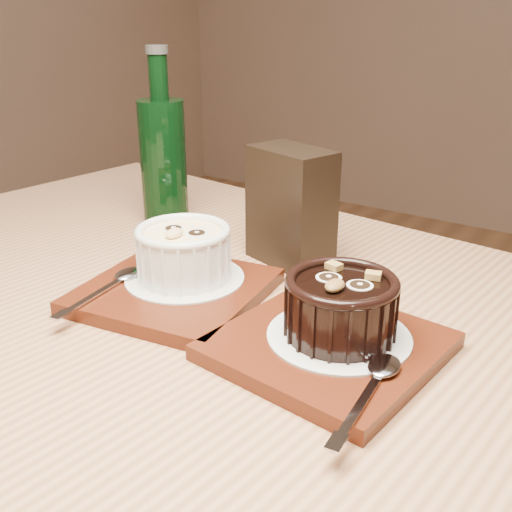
{
  "coord_description": "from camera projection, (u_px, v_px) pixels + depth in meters",
  "views": [
    {
      "loc": [
        0.53,
        -0.52,
        1.04
      ],
      "look_at": [
        0.22,
        -0.08,
        0.81
      ],
      "focal_mm": 42.0,
      "sensor_mm": 36.0,
      "label": 1
    }
  ],
  "objects": [
    {
      "name": "table",
      "position": [
        211.0,
        414.0,
        0.6
      ],
      "size": [
        1.27,
        0.91,
        0.75
      ],
      "rotation": [
        0.0,
        0.0,
        -0.1
      ],
      "color": "#986542",
      "rests_on": "ground"
    },
    {
      "name": "tray_left",
      "position": [
        175.0,
        291.0,
        0.64
      ],
      "size": [
        0.21,
        0.21,
        0.01
      ],
      "primitive_type": "cube",
      "rotation": [
        0.0,
        0.0,
        0.16
      ],
      "color": "#511D0D",
      "rests_on": "table"
    },
    {
      "name": "doily_left",
      "position": [
        185.0,
        278.0,
        0.65
      ],
      "size": [
        0.13,
        0.13,
        0.0
      ],
      "primitive_type": "cylinder",
      "color": "silver",
      "rests_on": "tray_left"
    },
    {
      "name": "ramekin_white",
      "position": [
        184.0,
        250.0,
        0.64
      ],
      "size": [
        0.1,
        0.1,
        0.06
      ],
      "rotation": [
        0.0,
        0.0,
        0.11
      ],
      "color": "white",
      "rests_on": "doily_left"
    },
    {
      "name": "spoon_left",
      "position": [
        108.0,
        286.0,
        0.63
      ],
      "size": [
        0.05,
        0.14,
        0.01
      ],
      "primitive_type": null,
      "rotation": [
        0.0,
        0.0,
        0.16
      ],
      "color": "silver",
      "rests_on": "tray_left"
    },
    {
      "name": "tray_right",
      "position": [
        328.0,
        346.0,
        0.54
      ],
      "size": [
        0.2,
        0.2,
        0.01
      ],
      "primitive_type": "cube",
      "rotation": [
        0.0,
        0.0,
        -0.09
      ],
      "color": "#511D0D",
      "rests_on": "table"
    },
    {
      "name": "doily_right",
      "position": [
        339.0,
        336.0,
        0.54
      ],
      "size": [
        0.13,
        0.13,
        0.0
      ],
      "primitive_type": "cylinder",
      "color": "silver",
      "rests_on": "tray_right"
    },
    {
      "name": "ramekin_dark",
      "position": [
        341.0,
        304.0,
        0.53
      ],
      "size": [
        0.1,
        0.1,
        0.06
      ],
      "rotation": [
        0.0,
        0.0,
        0.04
      ],
      "color": "black",
      "rests_on": "doily_right"
    },
    {
      "name": "spoon_right",
      "position": [
        370.0,
        388.0,
        0.46
      ],
      "size": [
        0.04,
        0.14,
        0.01
      ],
      "primitive_type": null,
      "rotation": [
        0.0,
        0.0,
        0.11
      ],
      "color": "silver",
      "rests_on": "tray_right"
    },
    {
      "name": "condiment_stand",
      "position": [
        291.0,
        207.0,
        0.71
      ],
      "size": [
        0.11,
        0.09,
        0.14
      ],
      "primitive_type": "cube",
      "rotation": [
        0.0,
        0.0,
        -0.28
      ],
      "color": "black",
      "rests_on": "table"
    },
    {
      "name": "green_bottle",
      "position": [
        163.0,
        157.0,
        0.84
      ],
      "size": [
        0.07,
        0.07,
        0.24
      ],
      "color": "black",
      "rests_on": "table"
    }
  ]
}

